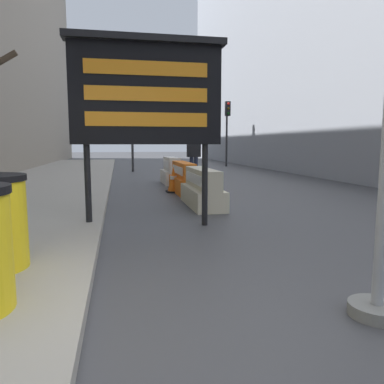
{
  "coord_description": "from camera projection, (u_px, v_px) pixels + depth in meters",
  "views": [
    {
      "loc": [
        0.28,
        -2.54,
        1.38
      ],
      "look_at": [
        2.04,
        6.4,
        0.2
      ],
      "focal_mm": 35.0,
      "sensor_mm": 36.0,
      "label": 1
    }
  ],
  "objects": [
    {
      "name": "message_board",
      "position": [
        147.0,
        93.0,
        5.92
      ],
      "size": [
        2.5,
        0.36,
        3.03
      ],
      "color": "black",
      "rests_on": "ground_plane"
    },
    {
      "name": "jersey_barrier_orange_near",
      "position": [
        183.0,
        179.0,
        10.67
      ],
      "size": [
        0.56,
        2.17,
        0.86
      ],
      "color": "orange",
      "rests_on": "ground_plane"
    },
    {
      "name": "pedestrian_worker",
      "position": [
        194.0,
        152.0,
        13.88
      ],
      "size": [
        0.49,
        0.3,
        1.83
      ],
      "rotation": [
        0.0,
        0.0,
        0.03
      ],
      "color": "#23283D",
      "rests_on": "ground_plane"
    },
    {
      "name": "jersey_barrier_white",
      "position": [
        172.0,
        172.0,
        12.97
      ],
      "size": [
        0.64,
        1.68,
        0.91
      ],
      "color": "silver",
      "rests_on": "ground_plane"
    },
    {
      "name": "traffic_light_far_side",
      "position": [
        227.0,
        120.0,
        22.33
      ],
      "size": [
        0.28,
        0.45,
        3.86
      ],
      "color": "#2D2D30",
      "rests_on": "ground_plane"
    },
    {
      "name": "ground_plane",
      "position": [
        82.0,
        344.0,
        2.6
      ],
      "size": [
        120.0,
        120.0,
        0.0
      ],
      "primitive_type": "plane",
      "color": "#3F3F42"
    },
    {
      "name": "traffic_light_near_curb",
      "position": [
        132.0,
        110.0,
        18.16
      ],
      "size": [
        0.28,
        0.44,
        4.18
      ],
      "color": "#2D2D30",
      "rests_on": "ground_plane"
    },
    {
      "name": "steel_pole_right",
      "position": [
        383.0,
        216.0,
        2.92
      ],
      "size": [
        0.44,
        0.44,
        2.87
      ],
      "color": "gray",
      "rests_on": "ground_plane"
    },
    {
      "name": "traffic_cone_near",
      "position": [
        173.0,
        180.0,
        10.66
      ],
      "size": [
        0.41,
        0.41,
        0.73
      ],
      "color": "black",
      "rests_on": "ground_plane"
    },
    {
      "name": "jersey_barrier_cream",
      "position": [
        202.0,
        190.0,
        8.29
      ],
      "size": [
        0.64,
        2.04,
        0.83
      ],
      "color": "beige",
      "rests_on": "ground_plane"
    }
  ]
}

